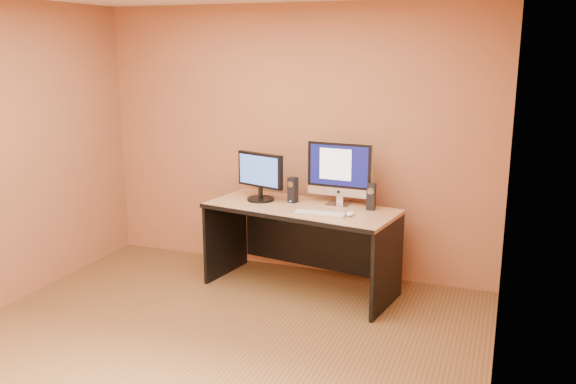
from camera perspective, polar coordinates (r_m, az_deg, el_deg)
floor at (r=4.63m, az=-8.22°, el=-14.96°), size 4.00×4.00×0.00m
walls at (r=4.18m, az=-8.81°, el=0.95°), size 4.00×4.00×2.60m
desk at (r=5.60m, az=1.20°, el=-5.31°), size 1.81×1.02×0.79m
imac at (r=5.50m, az=4.74°, el=1.75°), size 0.62×0.26×0.59m
second_monitor at (r=5.67m, az=-2.60°, el=1.43°), size 0.57×0.40×0.45m
speaker_left at (r=5.61m, az=0.46°, el=0.19°), size 0.09×0.09×0.24m
speaker_right at (r=5.41m, az=7.79°, el=-0.44°), size 0.08×0.08×0.24m
keyboard at (r=5.24m, az=2.94°, el=-2.01°), size 0.46×0.14×0.02m
mouse at (r=5.21m, az=5.86°, el=-2.02°), size 0.07×0.11×0.04m
cable_a at (r=5.63m, az=5.65°, el=-1.01°), size 0.01×0.24×0.01m
cable_b at (r=5.65m, az=4.61°, el=-0.94°), size 0.12×0.16×0.01m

